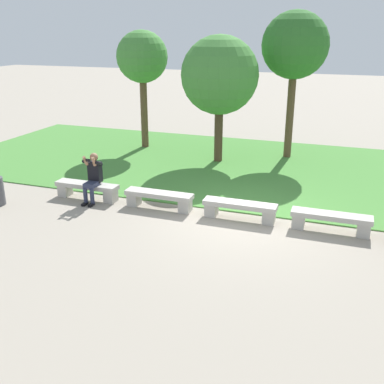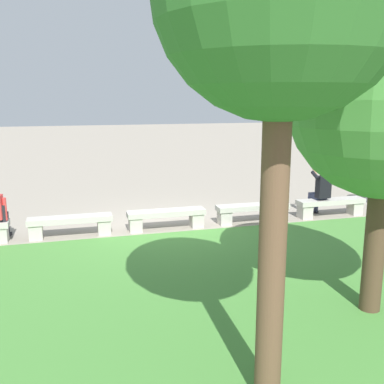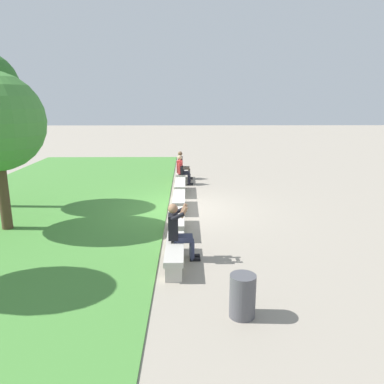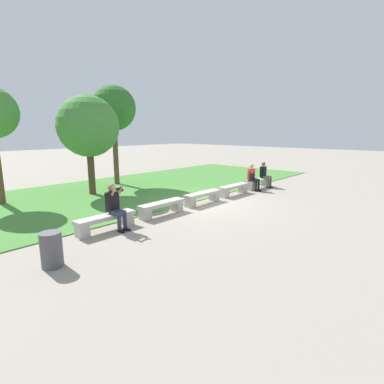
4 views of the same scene
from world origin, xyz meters
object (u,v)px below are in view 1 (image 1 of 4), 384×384
object	(u,v)px
bench_main	(87,188)
bench_mid	(240,208)
bench_near	(159,198)
person_photographer	(93,175)
tree_behind_wall	(295,46)
tree_right_background	(220,76)
tree_left_background	(142,58)
bench_far	(331,220)

from	to	relation	value
bench_main	bench_mid	size ratio (longest dim) A/B	1.00
bench_near	person_photographer	bearing A→B (deg)	-177.64
bench_main	tree_behind_wall	bearing A→B (deg)	53.31
person_photographer	tree_right_background	distance (m)	5.74
bench_near	bench_mid	xyz separation A→B (m)	(2.16, 0.00, 0.00)
person_photographer	tree_left_background	bearing A→B (deg)	101.72
bench_far	bench_main	bearing A→B (deg)	180.00
tree_left_background	bench_near	bearing A→B (deg)	-61.79
bench_far	person_photographer	xyz separation A→B (m)	(-6.20, -0.08, 0.44)
bench_main	tree_right_background	distance (m)	5.96
person_photographer	bench_main	bearing A→B (deg)	164.04
bench_main	bench_near	xyz separation A→B (m)	(2.16, 0.00, 0.00)
bench_mid	tree_left_background	bearing A→B (deg)	132.29
bench_main	tree_right_background	xyz separation A→B (m)	(2.36, 4.78, 2.67)
person_photographer	bench_far	bearing A→B (deg)	0.72
bench_main	tree_left_background	size ratio (longest dim) A/B	0.41
bench_main	tree_behind_wall	distance (m)	8.48
bench_main	tree_right_background	size ratio (longest dim) A/B	0.42
bench_near	tree_left_background	bearing A→B (deg)	118.21
person_photographer	tree_left_background	world-z (taller)	tree_left_background
tree_behind_wall	tree_left_background	distance (m)	5.57
person_photographer	tree_behind_wall	size ratio (longest dim) A/B	0.26
bench_near	tree_right_background	bearing A→B (deg)	87.57
bench_mid	person_photographer	distance (m)	4.07
bench_far	bench_mid	bearing A→B (deg)	180.00
tree_behind_wall	bench_near	bearing A→B (deg)	-111.56
tree_behind_wall	tree_left_background	bearing A→B (deg)	-176.05
bench_main	bench_mid	distance (m)	4.31
bench_mid	bench_far	xyz separation A→B (m)	(2.16, 0.00, 0.00)
bench_near	tree_left_background	xyz separation A→B (m)	(-3.10, 5.78, 3.11)
bench_far	tree_left_background	bearing A→B (deg)	142.06
bench_mid	tree_behind_wall	size ratio (longest dim) A/B	0.36
bench_far	tree_left_background	world-z (taller)	tree_left_background
bench_near	tree_behind_wall	world-z (taller)	tree_behind_wall
bench_main	tree_behind_wall	xyz separation A→B (m)	(4.59, 6.16, 3.58)
bench_main	bench_near	size ratio (longest dim) A/B	1.00
bench_near	tree_left_background	size ratio (longest dim) A/B	0.41
bench_far	person_photographer	bearing A→B (deg)	-179.28
bench_far	tree_right_background	bearing A→B (deg)	130.67
bench_near	tree_behind_wall	bearing A→B (deg)	68.44
person_photographer	tree_right_background	size ratio (longest dim) A/B	0.31
bench_far	tree_right_background	xyz separation A→B (m)	(-4.11, 4.78, 2.67)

